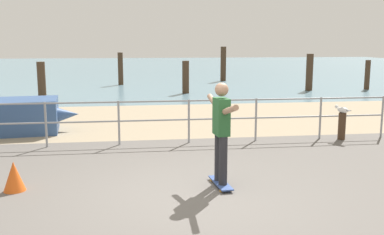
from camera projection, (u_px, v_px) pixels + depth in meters
The scene contains 15 objects.
ground_plane at pixel (204, 222), 5.89m from camera, with size 24.00×10.00×0.04m, color #605B56.
beach_strip at pixel (162, 119), 13.70m from camera, with size 24.00×6.00×0.04m, color tan.
sea_surface at pixel (141, 68), 41.04m from camera, with size 72.00×50.00×0.04m, color slate.
railing_fence at pixel (119, 116), 10.10m from camera, with size 13.04×0.05×1.05m.
skateboard at pixel (221, 183), 7.29m from camera, with size 0.28×0.82×0.08m.
skateboarder at pixel (221, 127), 7.13m from camera, with size 0.23×1.45×1.65m.
bollard_short at pixel (342, 127), 10.73m from camera, with size 0.18×0.18×0.68m, color #422D1E.
seagull at pixel (342, 110), 10.68m from camera, with size 0.26×0.47×0.18m.
groyne_post_0 at pixel (42, 81), 18.07m from camera, with size 0.33×0.33×1.58m, color #422D1E.
groyne_post_1 at pixel (121, 69), 24.36m from camera, with size 0.28×0.28×1.80m, color #422D1E.
groyne_post_2 at pixel (186, 77), 20.34m from camera, with size 0.32×0.32×1.52m, color #422D1E.
groyne_post_3 at pixel (223, 64), 26.77m from camera, with size 0.34×0.34×2.09m, color #422D1E.
groyne_post_4 at pixel (309, 72), 21.51m from camera, with size 0.34×0.34×1.81m, color #422D1E.
groyne_post_5 at pixel (367, 75), 22.02m from camera, with size 0.26×0.26×1.48m, color #422D1E.
traffic_cone at pixel (14, 177), 7.02m from camera, with size 0.36×0.36×0.50m, color #E55919.
Camera 1 is at (-0.91, -6.50, 2.37)m, focal length 41.24 mm.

